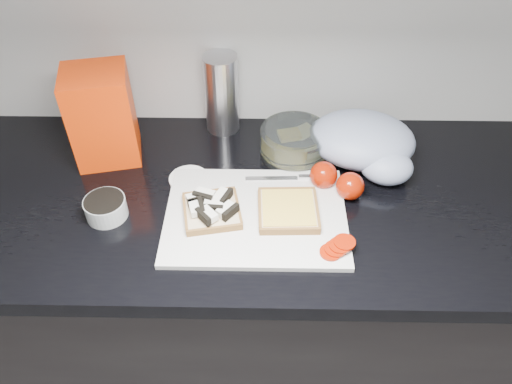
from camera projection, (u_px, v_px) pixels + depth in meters
The scene contains 14 objects.
base_cabinet at pixel (259, 306), 1.49m from camera, with size 3.50×0.60×0.86m, color black.
countertop at pixel (259, 198), 1.19m from camera, with size 3.50×0.64×0.04m, color black.
cutting_board at pixel (256, 216), 1.11m from camera, with size 0.40×0.30×0.01m, color silver.
bread_left at pixel (211, 209), 1.10m from camera, with size 0.15×0.15×0.04m.
bread_right at pixel (288, 210), 1.10m from camera, with size 0.14×0.14×0.02m.
tomato_slices at pixel (338, 247), 1.02m from camera, with size 0.08×0.07×0.02m.
knife at pixel (294, 178), 1.19m from camera, with size 0.19×0.02×0.01m.
seed_tub at pixel (106, 207), 1.10m from camera, with size 0.09×0.09×0.05m.
tub_lid at pixel (189, 179), 1.20m from camera, with size 0.10×0.10×0.01m, color white.
glass_bowl at pixel (294, 142), 1.25m from camera, with size 0.17×0.17×0.07m.
bread_bag at pixel (102, 116), 1.20m from camera, with size 0.15×0.14×0.23m, color red.
steel_canister at pixel (222, 94), 1.29m from camera, with size 0.09×0.09×0.21m, color #B9B9BE.
grocery_bag at pixel (365, 143), 1.22m from camera, with size 0.29×0.27×0.11m.
whole_tomatoes at pixel (337, 181), 1.15m from camera, with size 0.12×0.10×0.07m.
Camera 1 is at (0.01, 0.35, 1.70)m, focal length 35.00 mm.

